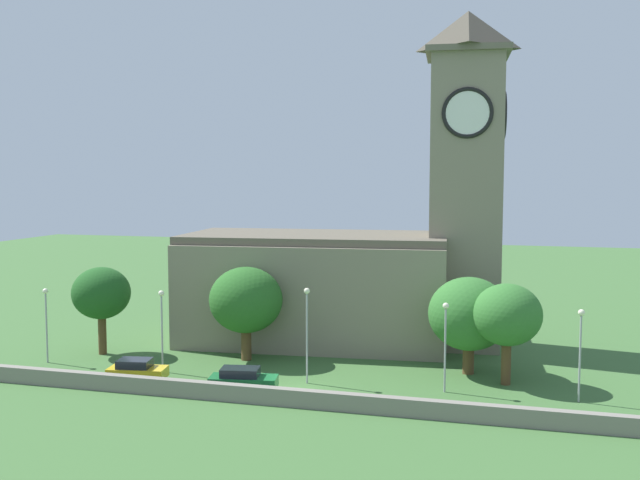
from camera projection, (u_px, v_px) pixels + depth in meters
The scene contains 14 objects.
ground_plane at pixel (344, 344), 64.99m from camera, with size 200.00×200.00×0.00m, color #3D6633.
church at pixel (356, 258), 65.26m from camera, with size 29.30×14.43×29.16m.
quay_barrier at pixel (281, 397), 47.49m from camera, with size 50.59×0.70×1.17m, color gray.
car_yellow at pixel (137, 370), 52.96m from camera, with size 4.45×2.75×1.67m.
car_green at pixel (243, 379), 50.56m from camera, with size 4.96×2.79×1.68m.
streetlamp_west_end at pixel (46, 312), 58.07m from camera, with size 0.44×0.44×6.07m.
streetlamp_west_mid at pixel (162, 317), 55.28m from camera, with size 0.44×0.44×6.35m.
streetlamp_central at pixel (307, 320), 52.19m from camera, with size 0.44×0.44×7.03m.
streetlamp_east_mid at pixel (445, 332), 50.09m from camera, with size 0.44×0.44×6.33m.
streetlamp_east_end at pixel (581, 339), 47.84m from camera, with size 0.44×0.44×6.29m.
tree_riverside_east at pixel (246, 300), 58.87m from camera, with size 6.00×6.00×7.70m.
tree_churchyard at pixel (507, 315), 51.89m from camera, with size 4.99×4.99×7.37m.
tree_by_tower at pixel (101, 294), 60.80m from camera, with size 4.88×4.88×7.43m.
tree_riverside_west at pixel (469, 314), 54.78m from camera, with size 6.20×6.20×7.44m.
Camera 1 is at (14.62, -47.25, 15.08)m, focal length 40.51 mm.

